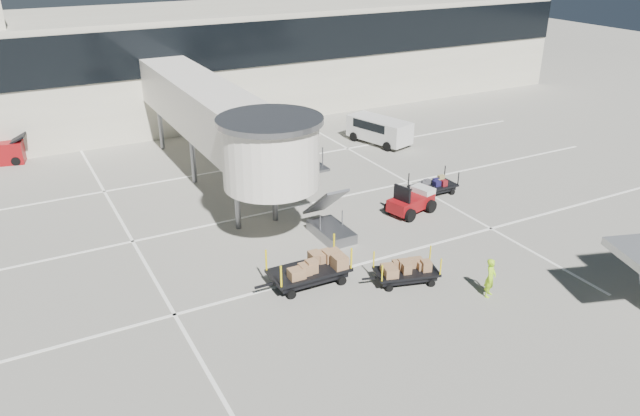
# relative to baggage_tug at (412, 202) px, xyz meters

# --- Properties ---
(ground) EXTENTS (140.00, 140.00, 0.00)m
(ground) POSITION_rel_baggage_tug_xyz_m (-3.67, -5.48, -0.61)
(ground) COLOR #9E9B8D
(ground) RESTS_ON ground
(lane_markings) EXTENTS (40.00, 30.00, 0.02)m
(lane_markings) POSITION_rel_baggage_tug_xyz_m (-4.34, 3.85, -0.60)
(lane_markings) COLOR white
(lane_markings) RESTS_ON ground
(terminal) EXTENTS (64.00, 12.11, 15.20)m
(terminal) POSITION_rel_baggage_tug_xyz_m (-4.02, 24.46, 3.49)
(terminal) COLOR beige
(terminal) RESTS_ON ground
(jet_bridge) EXTENTS (5.70, 20.40, 6.03)m
(jet_bridge) POSITION_rel_baggage_tug_xyz_m (-7.64, 6.78, 3.67)
(jet_bridge) COLOR white
(jet_bridge) RESTS_ON ground
(baggage_tug) EXTENTS (2.78, 2.15, 1.68)m
(baggage_tug) POSITION_rel_baggage_tug_xyz_m (0.00, 0.00, 0.00)
(baggage_tug) COLOR maroon
(baggage_tug) RESTS_ON ground
(suitcase_cart) EXTENTS (3.25, 1.32, 1.27)m
(suitcase_cart) POSITION_rel_baggage_tug_xyz_m (2.50, 1.47, -0.17)
(suitcase_cart) COLOR black
(suitcase_cart) RESTS_ON ground
(box_cart_near) EXTENTS (3.30, 1.99, 1.27)m
(box_cart_near) POSITION_rel_baggage_tug_xyz_m (-4.40, -5.67, -0.10)
(box_cart_near) COLOR black
(box_cart_near) RESTS_ON ground
(box_cart_far) EXTENTS (4.11, 1.70, 1.61)m
(box_cart_far) POSITION_rel_baggage_tug_xyz_m (-8.08, -3.79, 0.01)
(box_cart_far) COLOR black
(box_cart_far) RESTS_ON ground
(ground_worker) EXTENTS (0.73, 0.65, 1.67)m
(ground_worker) POSITION_rel_baggage_tug_xyz_m (-2.04, -8.14, 0.23)
(ground_worker) COLOR #9FE618
(ground_worker) RESTS_ON ground
(minivan) EXTENTS (3.05, 4.89, 1.73)m
(minivan) POSITION_rel_baggage_tug_xyz_m (4.81, 10.65, 0.43)
(minivan) COLOR silver
(minivan) RESTS_ON ground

